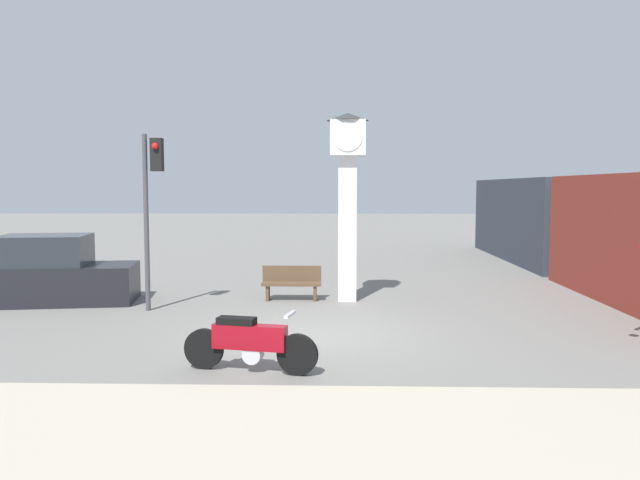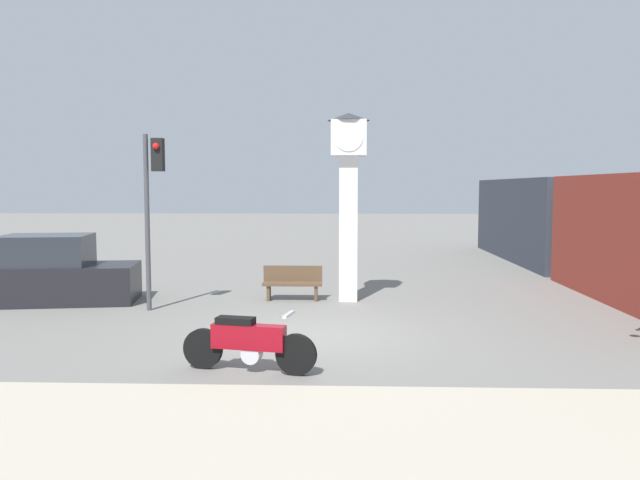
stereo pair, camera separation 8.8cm
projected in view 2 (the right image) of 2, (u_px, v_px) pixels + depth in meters
ground_plane at (313, 336)px, 12.82m from camera, size 120.00×120.00×0.00m
motorcycle at (248, 343)px, 10.29m from camera, size 2.29×0.67×1.02m
clock_tower at (348, 178)px, 16.57m from camera, size 1.11×1.11×5.00m
freight_train at (592, 228)px, 20.65m from camera, size 2.80×21.67×3.40m
traffic_light at (152, 190)px, 15.24m from camera, size 0.50×0.35×4.34m
bench at (293, 282)px, 16.88m from camera, size 1.60×0.44×0.92m
parked_car at (52, 274)px, 16.48m from camera, size 4.43×2.43×1.80m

